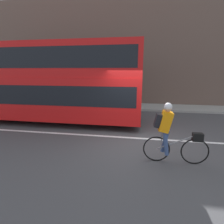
# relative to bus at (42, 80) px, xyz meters

# --- Properties ---
(ground_plane) EXTENTS (80.00, 80.00, 0.00)m
(ground_plane) POSITION_rel_bus_xyz_m (4.68, -1.85, -2.04)
(ground_plane) COLOR #424244
(road_center_line) EXTENTS (50.00, 0.14, 0.01)m
(road_center_line) POSITION_rel_bus_xyz_m (4.68, -1.65, -2.04)
(road_center_line) COLOR silver
(road_center_line) RESTS_ON ground_plane
(sidewalk_curb) EXTENTS (60.00, 2.03, 0.13)m
(sidewalk_curb) POSITION_rel_bus_xyz_m (4.68, 3.97, -1.98)
(sidewalk_curb) COLOR gray
(sidewalk_curb) RESTS_ON ground_plane
(building_facade) EXTENTS (60.00, 0.30, 7.54)m
(building_facade) POSITION_rel_bus_xyz_m (4.68, 5.14, 1.72)
(building_facade) COLOR brown
(building_facade) RESTS_ON ground_plane
(bus) EXTENTS (9.55, 2.46, 3.68)m
(bus) POSITION_rel_bus_xyz_m (0.00, 0.00, 0.00)
(bus) COLOR black
(bus) RESTS_ON ground_plane
(cyclist_on_bike) EXTENTS (1.74, 0.32, 1.68)m
(cyclist_on_bike) POSITION_rel_bus_xyz_m (5.55, -3.28, -1.15)
(cyclist_on_bike) COLOR black
(cyclist_on_bike) RESTS_ON ground_plane
(street_sign_post) EXTENTS (0.36, 0.09, 2.43)m
(street_sign_post) POSITION_rel_bus_xyz_m (0.84, 3.86, -0.56)
(street_sign_post) COLOR #59595B
(street_sign_post) RESTS_ON sidewalk_curb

